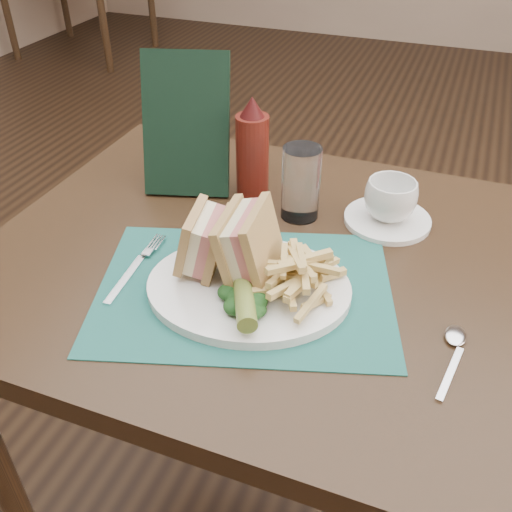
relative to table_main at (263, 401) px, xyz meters
The scene contains 17 objects.
floor 0.62m from the table_main, 90.00° to the left, with size 7.00×7.00×0.00m, color black.
wall_back 4.02m from the table_main, 90.00° to the left, with size 6.00×6.00×0.00m, color tan.
table_main is the anchor object (origin of this frame).
placemat 0.39m from the table_main, 85.61° to the right, with size 0.43×0.31×0.00m, color #1C5A52.
plate 0.40m from the table_main, 81.66° to the right, with size 0.30×0.24×0.01m, color white, non-canonical shape.
sandwich_half_a 0.46m from the table_main, 130.09° to the right, with size 0.06×0.10×0.09m, color tan, non-canonical shape.
sandwich_half_b 0.46m from the table_main, 97.36° to the right, with size 0.06×0.11×0.10m, color tan, non-canonical shape.
kale_garnish 0.44m from the table_main, 82.40° to the right, with size 0.11×0.08×0.03m, color #133614, non-canonical shape.
pickle_spear 0.45m from the table_main, 79.36° to the right, with size 0.03×0.03×0.12m, color olive.
fries_pile 0.44m from the table_main, 48.22° to the right, with size 0.18×0.20×0.06m, color tan, non-canonical shape.
fork 0.44m from the table_main, 144.69° to the right, with size 0.03×0.17×0.01m, color silver, non-canonical shape.
spoon 0.51m from the table_main, 24.62° to the right, with size 0.03×0.15×0.01m, color silver, non-canonical shape.
saucer 0.45m from the table_main, 42.30° to the left, with size 0.15×0.15×0.01m, color white.
coffee_cup 0.48m from the table_main, 42.30° to the left, with size 0.09×0.09×0.07m, color white.
drinking_glass 0.46m from the table_main, 80.17° to the left, with size 0.07×0.07×0.13m, color white.
ketchup_bottle 0.51m from the table_main, 116.71° to the left, with size 0.06×0.06×0.19m, color #4E140D, non-canonical shape.
check_presenter 0.56m from the table_main, 143.83° to the left, with size 0.16×0.02×0.26m, color black.
Camera 1 is at (0.26, -1.21, 1.29)m, focal length 40.00 mm.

